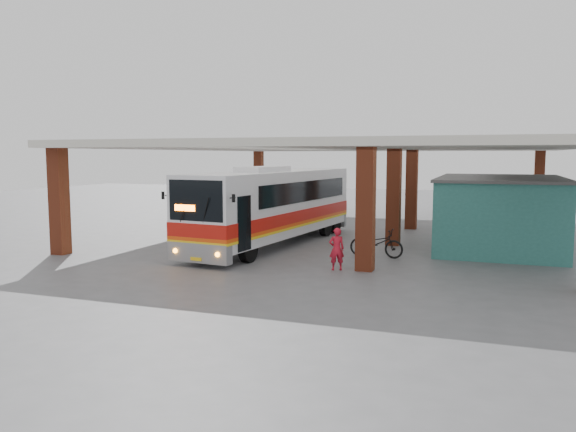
{
  "coord_description": "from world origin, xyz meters",
  "views": [
    {
      "loc": [
        7.09,
        -22.31,
        4.06
      ],
      "look_at": [
        -0.98,
        0.0,
        1.48
      ],
      "focal_mm": 35.0,
      "sensor_mm": 36.0,
      "label": 1
    }
  ],
  "objects_px": {
    "coach_bus": "(274,206)",
    "motorcycle": "(376,243)",
    "red_chair": "(446,226)",
    "pedestrian": "(337,249)"
  },
  "relations": [
    {
      "from": "coach_bus",
      "to": "motorcycle",
      "type": "bearing_deg",
      "value": -11.3
    },
    {
      "from": "coach_bus",
      "to": "pedestrian",
      "type": "distance_m",
      "value": 6.25
    },
    {
      "from": "motorcycle",
      "to": "red_chair",
      "type": "height_order",
      "value": "motorcycle"
    },
    {
      "from": "coach_bus",
      "to": "pedestrian",
      "type": "bearing_deg",
      "value": -41.49
    },
    {
      "from": "coach_bus",
      "to": "motorcycle",
      "type": "relative_size",
      "value": 5.72
    },
    {
      "from": "coach_bus",
      "to": "red_chair",
      "type": "xyz_separation_m",
      "value": [
        7.09,
        6.72,
        -1.4
      ]
    },
    {
      "from": "motorcycle",
      "to": "red_chair",
      "type": "distance_m",
      "value": 8.53
    },
    {
      "from": "motorcycle",
      "to": "pedestrian",
      "type": "xyz_separation_m",
      "value": [
        -0.84,
        -2.99,
        0.19
      ]
    },
    {
      "from": "red_chair",
      "to": "pedestrian",
      "type": "bearing_deg",
      "value": -116.63
    },
    {
      "from": "motorcycle",
      "to": "coach_bus",
      "type": "bearing_deg",
      "value": 77.55
    }
  ]
}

